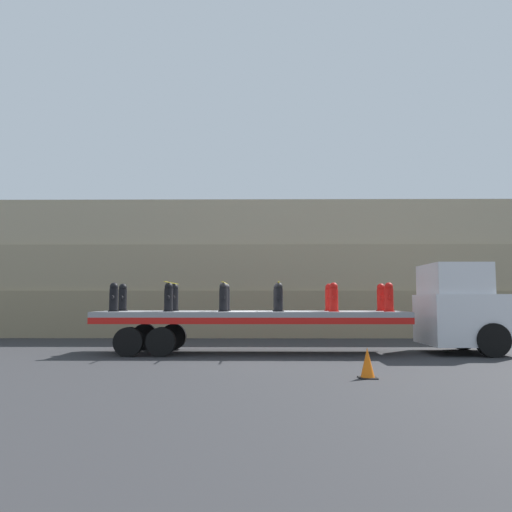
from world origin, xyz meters
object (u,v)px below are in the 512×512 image
object	(u,v)px
fire_hydrant_black_far_1	(174,298)
fire_hydrant_red_far_5	(381,298)
truck_cab	(463,309)
fire_hydrant_red_near_4	(334,297)
fire_hydrant_black_near_2	(223,297)
fire_hydrant_red_near_5	(389,297)
flatbed_trailer	(233,319)
fire_hydrant_black_near_3	(279,297)
fire_hydrant_black_far_2	(226,298)
fire_hydrant_black_near_0	(114,297)
traffic_cone	(367,363)
fire_hydrant_black_near_1	(169,297)
fire_hydrant_black_far_0	(123,298)
fire_hydrant_red_far_4	(329,298)
fire_hydrant_black_far_3	(277,298)

from	to	relation	value
fire_hydrant_black_far_1	fire_hydrant_red_far_5	size ratio (longest dim) A/B	1.00
truck_cab	fire_hydrant_red_far_5	bearing A→B (deg)	168.41
fire_hydrant_black_far_1	fire_hydrant_red_near_4	distance (m)	5.44
truck_cab	fire_hydrant_red_far_5	xyz separation A→B (m)	(-2.58, 0.53, 0.39)
fire_hydrant_black_near_2	fire_hydrant_red_near_5	size ratio (longest dim) A/B	1.00
flatbed_trailer	fire_hydrant_black_near_3	distance (m)	1.72
flatbed_trailer	fire_hydrant_black_far_2	xyz separation A→B (m)	(-0.30, 0.53, 0.70)
fire_hydrant_black_near_0	traffic_cone	size ratio (longest dim) A/B	1.37
truck_cab	fire_hydrant_red_far_5	distance (m)	2.66
fire_hydrant_black_near_1	fire_hydrant_black_near_3	bearing A→B (deg)	0.00
fire_hydrant_black_near_1	fire_hydrant_red_far_5	distance (m)	7.20
fire_hydrant_black_far_0	fire_hydrant_black_near_3	world-z (taller)	same
fire_hydrant_red_far_4	traffic_cone	xyz separation A→B (m)	(0.04, -5.83, -1.50)
truck_cab	fire_hydrant_black_far_2	xyz separation A→B (m)	(-7.92, 0.53, 0.39)
traffic_cone	fire_hydrant_black_far_0	bearing A→B (deg)	140.85
fire_hydrant_black_far_1	fire_hydrant_black_near_3	world-z (taller)	same
fire_hydrant_black_near_2	fire_hydrant_black_far_2	xyz separation A→B (m)	(0.00, 1.06, 0.00)
fire_hydrant_black_near_1	fire_hydrant_red_far_4	size ratio (longest dim) A/B	1.00
fire_hydrant_black_far_2	fire_hydrant_red_near_4	world-z (taller)	same
fire_hydrant_black_far_3	traffic_cone	distance (m)	6.29
fire_hydrant_red_near_4	fire_hydrant_red_near_5	size ratio (longest dim) A/B	1.00
fire_hydrant_black_near_2	traffic_cone	distance (m)	6.16
fire_hydrant_black_far_3	fire_hydrant_black_far_0	bearing A→B (deg)	180.00
fire_hydrant_red_near_4	fire_hydrant_red_far_4	bearing A→B (deg)	90.00
fire_hydrant_black_far_2	fire_hydrant_black_near_3	world-z (taller)	same
flatbed_trailer	fire_hydrant_black_near_3	size ratio (longest dim) A/B	10.78
fire_hydrant_black_far_2	traffic_cone	xyz separation A→B (m)	(3.60, -5.83, -1.50)
flatbed_trailer	fire_hydrant_red_near_4	bearing A→B (deg)	-9.20
truck_cab	flatbed_trailer	world-z (taller)	truck_cab
fire_hydrant_black_far_3	fire_hydrant_black_near_2	bearing A→B (deg)	-149.30
fire_hydrant_black_near_0	fire_hydrant_black_far_3	world-z (taller)	same
fire_hydrant_black_near_0	fire_hydrant_black_far_0	bearing A→B (deg)	90.00
fire_hydrant_red_far_4	fire_hydrant_black_far_3	bearing A→B (deg)	180.00
fire_hydrant_black_near_2	fire_hydrant_red_near_4	size ratio (longest dim) A/B	1.00
fire_hydrant_black_near_1	fire_hydrant_black_far_0	bearing A→B (deg)	149.30
fire_hydrant_black_near_0	fire_hydrant_red_near_5	size ratio (longest dim) A/B	1.00
fire_hydrant_black_far_3	fire_hydrant_black_near_3	bearing A→B (deg)	-90.00
fire_hydrant_red_near_5	truck_cab	bearing A→B (deg)	11.59
flatbed_trailer	traffic_cone	xyz separation A→B (m)	(3.30, -5.30, -0.79)
fire_hydrant_black_near_0	flatbed_trailer	bearing A→B (deg)	7.80
fire_hydrant_black_far_0	fire_hydrant_black_near_3	size ratio (longest dim) A/B	1.00
fire_hydrant_black_far_0	fire_hydrant_black_near_1	world-z (taller)	same
fire_hydrant_black_near_0	fire_hydrant_black_near_2	bearing A→B (deg)	0.00
fire_hydrant_black_far_0	fire_hydrant_black_far_1	size ratio (longest dim) A/B	1.00
fire_hydrant_black_near_2	fire_hydrant_red_far_4	xyz separation A→B (m)	(3.56, 1.06, 0.00)
fire_hydrant_black_near_0	fire_hydrant_black_far_0	size ratio (longest dim) A/B	1.00
fire_hydrant_black_near_1	traffic_cone	bearing A→B (deg)	-41.58
truck_cab	fire_hydrant_black_near_1	distance (m)	9.72
fire_hydrant_black_far_0	fire_hydrant_black_near_2	xyz separation A→B (m)	(3.56, -1.06, 0.00)
truck_cab	fire_hydrant_red_near_5	bearing A→B (deg)	-168.41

